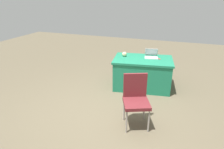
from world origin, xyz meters
The scene contains 6 objects.
ground_plane centered at (0.00, 0.00, 0.00)m, with size 14.40×14.40×0.00m, color brown.
table_foreground centered at (-0.42, -1.59, 0.38)m, with size 1.53×1.09×0.75m.
chair_aisle centered at (-0.62, -0.01, 0.53)m, with size 0.58×0.58×0.94m.
laptop_silver centered at (-0.58, -1.76, 0.79)m, with size 0.37×0.35×0.21m.
yarn_ball centered at (0.07, -1.63, 0.81)m, with size 0.11×0.11×0.11m, color beige.
scissors_red centered at (-0.74, -1.73, 0.75)m, with size 0.18×0.04×0.01m, color red.
Camera 1 is at (-1.27, 3.07, 2.25)m, focal length 32.30 mm.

